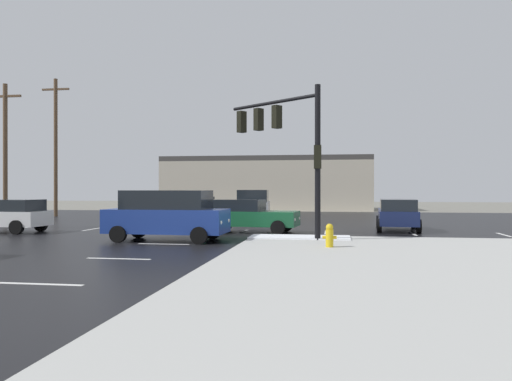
% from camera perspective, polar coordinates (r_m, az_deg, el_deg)
% --- Properties ---
extents(ground_plane, '(120.00, 120.00, 0.00)m').
position_cam_1_polar(ground_plane, '(24.90, -5.94, -4.68)').
color(ground_plane, slate).
extents(road_asphalt, '(44.00, 44.00, 0.02)m').
position_cam_1_polar(road_asphalt, '(24.90, -5.94, -4.65)').
color(road_asphalt, black).
rests_on(road_asphalt, ground_plane).
extents(snow_strip_curbside, '(4.00, 1.60, 0.06)m').
position_cam_1_polar(snow_strip_curbside, '(20.13, 5.04, -5.34)').
color(snow_strip_curbside, white).
rests_on(snow_strip_curbside, sidewalk_corner).
extents(lane_markings, '(36.15, 36.15, 0.01)m').
position_cam_1_polar(lane_markings, '(23.28, -3.93, -4.96)').
color(lane_markings, silver).
rests_on(lane_markings, road_asphalt).
extents(traffic_signal_mast, '(4.03, 3.12, 6.00)m').
position_cam_1_polar(traffic_signal_mast, '(20.44, 3.61, 6.24)').
color(traffic_signal_mast, black).
rests_on(traffic_signal_mast, sidewalk_corner).
extents(fire_hydrant, '(0.48, 0.26, 0.79)m').
position_cam_1_polar(fire_hydrant, '(17.02, 8.43, -5.11)').
color(fire_hydrant, gold).
rests_on(fire_hydrant, sidewalk_corner).
extents(strip_building_background, '(20.91, 8.00, 5.36)m').
position_cam_1_polar(strip_building_background, '(51.73, 1.40, 0.80)').
color(strip_building_background, '#BCB29E').
rests_on(strip_building_background, ground_plane).
extents(sedan_grey, '(2.29, 4.64, 1.58)m').
position_cam_1_polar(sedan_grey, '(33.11, -6.52, -2.00)').
color(sedan_grey, slate).
rests_on(sedan_grey, road_asphalt).
extents(sedan_white, '(4.59, 2.16, 1.58)m').
position_cam_1_polar(sedan_white, '(26.77, -26.94, -2.53)').
color(sedan_white, white).
rests_on(sedan_white, road_asphalt).
extents(sedan_green, '(4.67, 2.41, 1.58)m').
position_cam_1_polar(sedan_green, '(23.85, -1.02, -2.83)').
color(sedan_green, '#195933').
rests_on(sedan_green, road_asphalt).
extents(suv_blue, '(4.88, 2.26, 2.03)m').
position_cam_1_polar(suv_blue, '(20.29, -10.17, -2.69)').
color(suv_blue, navy).
rests_on(suv_blue, road_asphalt).
extents(suv_silver, '(2.55, 4.98, 2.03)m').
position_cam_1_polar(suv_silver, '(31.13, -0.29, -1.70)').
color(suv_silver, '#B7BABF').
rests_on(suv_silver, road_asphalt).
extents(sedan_navy, '(2.28, 4.64, 1.58)m').
position_cam_1_polar(sedan_navy, '(25.85, 15.91, -2.61)').
color(sedan_navy, '#141E47').
rests_on(sedan_navy, road_asphalt).
extents(utility_pole_far, '(2.20, 0.28, 8.89)m').
position_cam_1_polar(utility_pole_far, '(35.97, -26.82, 4.22)').
color(utility_pole_far, brown).
rests_on(utility_pole_far, ground_plane).
extents(utility_pole_distant, '(2.20, 0.28, 10.54)m').
position_cam_1_polar(utility_pole_distant, '(41.13, -21.99, 4.88)').
color(utility_pole_distant, brown).
rests_on(utility_pole_distant, ground_plane).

